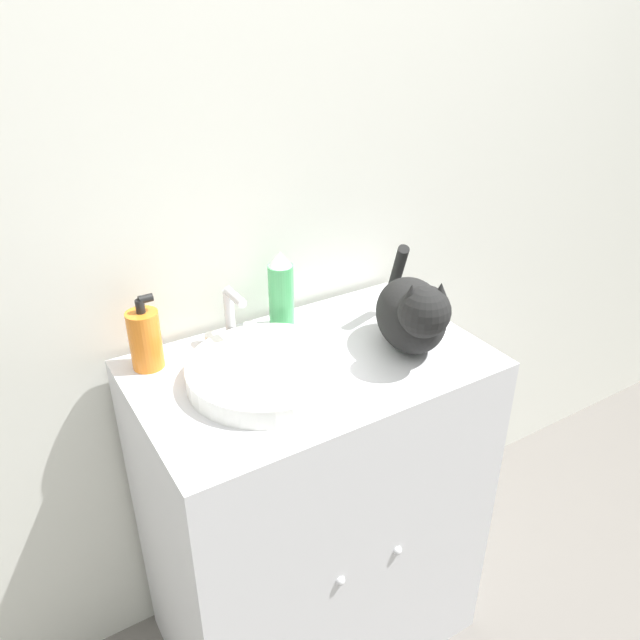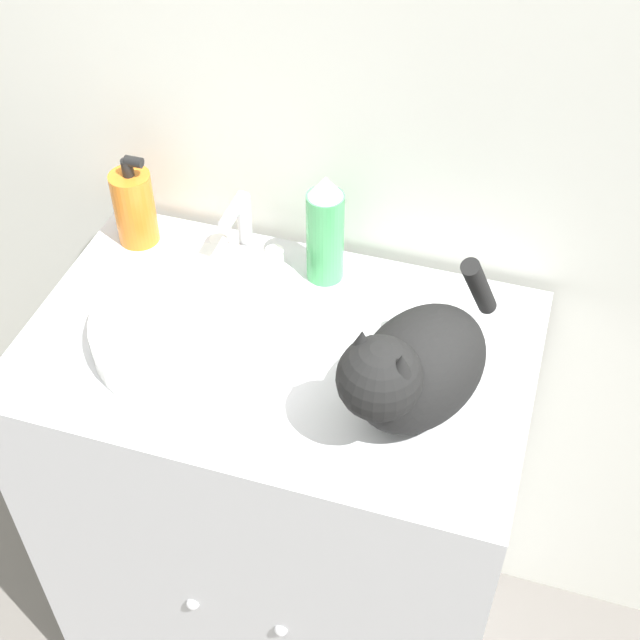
# 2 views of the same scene
# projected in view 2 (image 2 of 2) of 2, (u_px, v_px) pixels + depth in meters

# --- Properties ---
(wall_back) EXTENTS (6.00, 0.05, 2.50)m
(wall_back) POSITION_uv_depth(u_px,v_px,m) (333.00, 61.00, 1.36)
(wall_back) COLOR silver
(wall_back) RESTS_ON ground_plane
(vanity_cabinet) EXTENTS (0.80, 0.52, 0.92)m
(vanity_cabinet) POSITION_uv_depth(u_px,v_px,m) (285.00, 511.00, 1.71)
(vanity_cabinet) COLOR silver
(vanity_cabinet) RESTS_ON ground_plane
(sink_basin) EXTENTS (0.35, 0.35, 0.04)m
(sink_basin) POSITION_uv_depth(u_px,v_px,m) (204.00, 325.00, 1.39)
(sink_basin) COLOR white
(sink_basin) RESTS_ON vanity_cabinet
(faucet) EXTENTS (0.13, 0.10, 0.15)m
(faucet) POSITION_uv_depth(u_px,v_px,m) (244.00, 235.00, 1.49)
(faucet) COLOR silver
(faucet) RESTS_ON vanity_cabinet
(cat) EXTENTS (0.24, 0.34, 0.21)m
(cat) POSITION_uv_depth(u_px,v_px,m) (413.00, 368.00, 1.23)
(cat) COLOR black
(cat) RESTS_ON vanity_cabinet
(soap_bottle) EXTENTS (0.07, 0.07, 0.17)m
(soap_bottle) POSITION_uv_depth(u_px,v_px,m) (134.00, 207.00, 1.53)
(soap_bottle) COLOR orange
(soap_bottle) RESTS_ON vanity_cabinet
(spray_bottle) EXTENTS (0.06, 0.06, 0.20)m
(spray_bottle) POSITION_uv_depth(u_px,v_px,m) (325.00, 230.00, 1.44)
(spray_bottle) COLOR #4CB266
(spray_bottle) RESTS_ON vanity_cabinet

